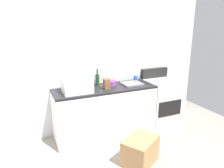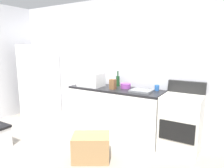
{
  "view_description": "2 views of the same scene",
  "coord_description": "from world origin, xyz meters",
  "views": [
    {
      "loc": [
        -1.01,
        -2.05,
        1.94
      ],
      "look_at": [
        0.34,
        0.98,
        1.02
      ],
      "focal_mm": 33.42,
      "sensor_mm": 36.0,
      "label": 1
    },
    {
      "loc": [
        2.15,
        -2.01,
        1.65
      ],
      "look_at": [
        0.32,
        1.04,
        1.01
      ],
      "focal_mm": 32.37,
      "sensor_mm": 36.0,
      "label": 2
    }
  ],
  "objects": [
    {
      "name": "microwave",
      "position": [
        -0.21,
        1.13,
        1.04
      ],
      "size": [
        0.46,
        0.34,
        0.27
      ],
      "primitive_type": "cube",
      "color": "white",
      "rests_on": "kitchen_counter"
    },
    {
      "name": "knife_block",
      "position": [
        0.3,
        1.1,
        0.99
      ],
      "size": [
        0.1,
        0.1,
        0.18
      ],
      "primitive_type": "cube",
      "color": "brown",
      "rests_on": "kitchen_counter"
    },
    {
      "name": "kitchen_counter",
      "position": [
        0.3,
        1.2,
        0.45
      ],
      "size": [
        1.8,
        0.6,
        0.9
      ],
      "color": "white",
      "rests_on": "ground_plane"
    },
    {
      "name": "wall_back",
      "position": [
        0.0,
        1.55,
        1.3
      ],
      "size": [
        5.0,
        0.1,
        2.6
      ],
      "primitive_type": "cube",
      "color": "silver",
      "rests_on": "ground_plane"
    },
    {
      "name": "sink_basin",
      "position": [
        0.83,
        1.19,
        0.92
      ],
      "size": [
        0.36,
        0.32,
        0.03
      ],
      "primitive_type": "cube",
      "color": "slate",
      "rests_on": "kitchen_counter"
    },
    {
      "name": "coffee_mug",
      "position": [
        1.03,
        1.39,
        0.95
      ],
      "size": [
        0.08,
        0.08,
        0.1
      ],
      "primitive_type": "cylinder",
      "color": "#2659A5",
      "rests_on": "kitchen_counter"
    },
    {
      "name": "stove_oven",
      "position": [
        1.52,
        1.21,
        0.47
      ],
      "size": [
        0.6,
        0.61,
        1.1
      ],
      "color": "silver",
      "rests_on": "ground_plane"
    },
    {
      "name": "wine_bottle",
      "position": [
        0.24,
        1.4,
        1.01
      ],
      "size": [
        0.07,
        0.07,
        0.3
      ],
      "color": "#193F1E",
      "rests_on": "kitchen_counter"
    },
    {
      "name": "cardboard_box_large",
      "position": [
        0.45,
        0.21,
        0.19
      ],
      "size": [
        0.65,
        0.59,
        0.38
      ],
      "primitive_type": "cube",
      "rotation": [
        0.0,
        0.0,
        0.54
      ],
      "color": "#A37A4C",
      "rests_on": "ground_plane"
    },
    {
      "name": "mixing_bowl",
      "position": [
        0.46,
        1.29,
        0.95
      ],
      "size": [
        0.19,
        0.19,
        0.09
      ],
      "primitive_type": "cylinder",
      "color": "purple",
      "rests_on": "kitchen_counter"
    }
  ]
}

